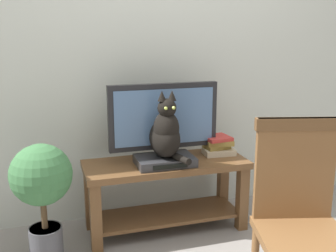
{
  "coord_description": "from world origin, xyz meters",
  "views": [
    {
      "loc": [
        -0.77,
        -2.04,
        1.39
      ],
      "look_at": [
        -0.0,
        0.45,
        0.76
      ],
      "focal_mm": 43.44,
      "sensor_mm": 36.0,
      "label": 1
    }
  ],
  "objects_px": {
    "tv_stand": "(166,184)",
    "cat": "(166,133)",
    "media_box": "(165,161)",
    "wooden_chair": "(299,210)",
    "tv": "(164,120)",
    "book_stack": "(218,145)",
    "potted_plant": "(42,186)"
  },
  "relations": [
    {
      "from": "tv_stand",
      "to": "cat",
      "type": "xyz_separation_m",
      "value": [
        -0.03,
        -0.08,
        0.39
      ]
    },
    {
      "from": "tv_stand",
      "to": "cat",
      "type": "bearing_deg",
      "value": -107.79
    },
    {
      "from": "tv_stand",
      "to": "cat",
      "type": "height_order",
      "value": "cat"
    },
    {
      "from": "media_box",
      "to": "cat",
      "type": "distance_m",
      "value": 0.2
    },
    {
      "from": "tv_stand",
      "to": "book_stack",
      "type": "relative_size",
      "value": 4.88
    },
    {
      "from": "media_box",
      "to": "book_stack",
      "type": "bearing_deg",
      "value": 14.05
    },
    {
      "from": "book_stack",
      "to": "potted_plant",
      "type": "xyz_separation_m",
      "value": [
        -1.23,
        -0.22,
        -0.08
      ]
    },
    {
      "from": "media_box",
      "to": "tv",
      "type": "bearing_deg",
      "value": 76.94
    },
    {
      "from": "cat",
      "to": "tv_stand",
      "type": "bearing_deg",
      "value": 72.21
    },
    {
      "from": "tv_stand",
      "to": "tv",
      "type": "height_order",
      "value": "tv"
    },
    {
      "from": "tv_stand",
      "to": "media_box",
      "type": "bearing_deg",
      "value": -113.17
    },
    {
      "from": "tv",
      "to": "cat",
      "type": "xyz_separation_m",
      "value": [
        -0.03,
        -0.13,
        -0.05
      ]
    },
    {
      "from": "cat",
      "to": "potted_plant",
      "type": "xyz_separation_m",
      "value": [
        -0.79,
        -0.1,
        -0.24
      ]
    },
    {
      "from": "media_box",
      "to": "wooden_chair",
      "type": "xyz_separation_m",
      "value": [
        0.38,
        -0.96,
        0.02
      ]
    },
    {
      "from": "tv_stand",
      "to": "wooden_chair",
      "type": "distance_m",
      "value": 1.11
    },
    {
      "from": "book_stack",
      "to": "potted_plant",
      "type": "height_order",
      "value": "potted_plant"
    },
    {
      "from": "tv_stand",
      "to": "cat",
      "type": "relative_size",
      "value": 2.48
    },
    {
      "from": "book_stack",
      "to": "wooden_chair",
      "type": "bearing_deg",
      "value": -93.09
    },
    {
      "from": "book_stack",
      "to": "potted_plant",
      "type": "distance_m",
      "value": 1.25
    },
    {
      "from": "potted_plant",
      "to": "tv",
      "type": "bearing_deg",
      "value": 15.58
    },
    {
      "from": "cat",
      "to": "potted_plant",
      "type": "distance_m",
      "value": 0.84
    },
    {
      "from": "tv",
      "to": "media_box",
      "type": "height_order",
      "value": "tv"
    },
    {
      "from": "wooden_chair",
      "to": "tv",
      "type": "bearing_deg",
      "value": 108.12
    },
    {
      "from": "cat",
      "to": "book_stack",
      "type": "distance_m",
      "value": 0.48
    },
    {
      "from": "tv",
      "to": "wooden_chair",
      "type": "height_order",
      "value": "tv"
    },
    {
      "from": "tv",
      "to": "potted_plant",
      "type": "relative_size",
      "value": 1.03
    },
    {
      "from": "media_box",
      "to": "book_stack",
      "type": "distance_m",
      "value": 0.45
    },
    {
      "from": "tv",
      "to": "tv_stand",
      "type": "bearing_deg",
      "value": -90.03
    },
    {
      "from": "media_box",
      "to": "potted_plant",
      "type": "height_order",
      "value": "potted_plant"
    },
    {
      "from": "tv_stand",
      "to": "potted_plant",
      "type": "relative_size",
      "value": 1.51
    },
    {
      "from": "wooden_chair",
      "to": "tv_stand",
      "type": "bearing_deg",
      "value": 108.97
    },
    {
      "from": "cat",
      "to": "potted_plant",
      "type": "relative_size",
      "value": 0.61
    }
  ]
}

